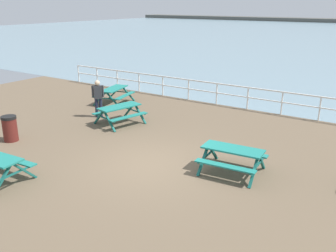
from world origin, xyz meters
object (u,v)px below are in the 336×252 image
Objects in this scene: picnic_table_near_left at (114,92)px; litter_bin at (10,128)px; picnic_table_far_left at (120,110)px; visitor at (98,96)px; picnic_table_far_right at (233,154)px.

picnic_table_near_left is 2.20× the size of litter_bin.
litter_bin is (-2.00, -3.80, -0.10)m from picnic_table_far_left.
picnic_table_far_left is 1.48m from visitor.
picnic_table_far_left is 1.09× the size of picnic_table_far_right.
picnic_table_near_left is 1.00× the size of picnic_table_far_left.
picnic_table_far_right is 7.59m from visitor.
visitor is at bearing -167.41° from picnic_table_near_left.
picnic_table_far_left is 4.29m from litter_bin.
picnic_table_far_right is at bearing 29.97° from visitor.
litter_bin is at bearing 165.80° from picnic_table_far_left.
picnic_table_near_left is 6.23m from litter_bin.
picnic_table_near_left is 1.26× the size of visitor.
picnic_table_near_left and picnic_table_far_right have the same top height.
picnic_table_far_left is at bearing 35.87° from visitor.
picnic_table_near_left is at bearing 160.37° from visitor.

